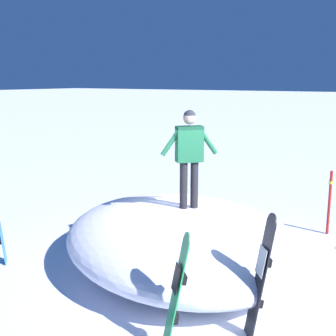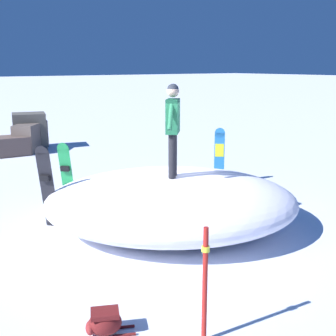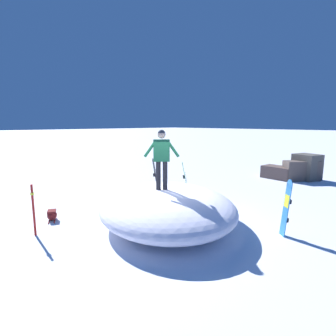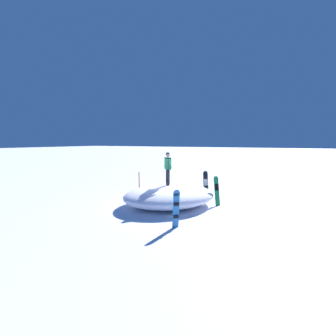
{
  "view_description": "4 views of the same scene",
  "coord_description": "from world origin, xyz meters",
  "px_view_note": "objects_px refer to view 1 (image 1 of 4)",
  "views": [
    {
      "loc": [
        -3.65,
        6.51,
        3.36
      ],
      "look_at": [
        0.68,
        -0.27,
        1.71
      ],
      "focal_mm": 46.42,
      "sensor_mm": 36.0,
      "label": 1
    },
    {
      "loc": [
        -4.67,
        -6.46,
        3.17
      ],
      "look_at": [
        -0.02,
        -0.06,
        1.27
      ],
      "focal_mm": 45.97,
      "sensor_mm": 36.0,
      "label": 2
    },
    {
      "loc": [
        5.85,
        -5.33,
        3.04
      ],
      "look_at": [
        0.16,
        0.14,
        1.72
      ],
      "focal_mm": 28.92,
      "sensor_mm": 36.0,
      "label": 3
    },
    {
      "loc": [
        11.3,
        5.66,
        3.42
      ],
      "look_at": [
        -0.04,
        -0.11,
        1.99
      ],
      "focal_mm": 25.52,
      "sensor_mm": 36.0,
      "label": 4
    }
  ],
  "objects_px": {
    "snowboarder_standing": "(189,150)",
    "trail_marker_pole": "(330,201)",
    "snowboard_tertiary_upright": "(177,291)",
    "snowboard_primary_upright": "(261,274)"
  },
  "relations": [
    {
      "from": "snowboarder_standing",
      "to": "snowboard_tertiary_upright",
      "type": "bearing_deg",
      "value": 116.79
    },
    {
      "from": "snowboarder_standing",
      "to": "snowboard_primary_upright",
      "type": "height_order",
      "value": "snowboarder_standing"
    },
    {
      "from": "snowboard_primary_upright",
      "to": "snowboard_tertiary_upright",
      "type": "xyz_separation_m",
      "value": [
        0.76,
        0.85,
        -0.08
      ]
    },
    {
      "from": "snowboard_primary_upright",
      "to": "trail_marker_pole",
      "type": "bearing_deg",
      "value": -88.16
    },
    {
      "from": "snowboard_primary_upright",
      "to": "snowboard_tertiary_upright",
      "type": "relative_size",
      "value": 1.09
    },
    {
      "from": "snowboarder_standing",
      "to": "snowboard_primary_upright",
      "type": "relative_size",
      "value": 1.03
    },
    {
      "from": "snowboarder_standing",
      "to": "trail_marker_pole",
      "type": "distance_m",
      "value": 3.8
    },
    {
      "from": "snowboarder_standing",
      "to": "trail_marker_pole",
      "type": "height_order",
      "value": "snowboarder_standing"
    },
    {
      "from": "trail_marker_pole",
      "to": "snowboard_tertiary_upright",
      "type": "bearing_deg",
      "value": 83.46
    },
    {
      "from": "snowboard_primary_upright",
      "to": "trail_marker_pole",
      "type": "height_order",
      "value": "snowboard_primary_upright"
    }
  ]
}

